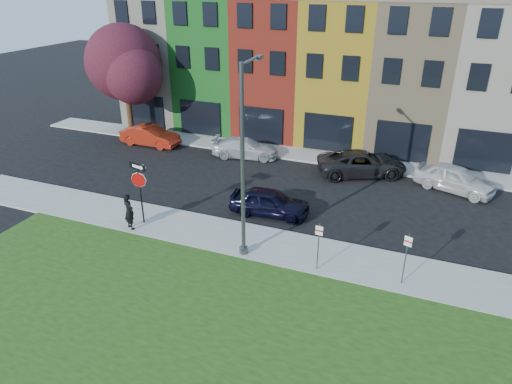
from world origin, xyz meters
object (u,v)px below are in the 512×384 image
at_px(street_lamp, 244,164).
at_px(stop_sign, 139,181).
at_px(sedan_near, 270,202).
at_px(man, 129,211).

bearing_deg(street_lamp, stop_sign, 171.74).
distance_m(sedan_near, street_lamp, 5.35).
xyz_separation_m(sedan_near, street_lamp, (0.25, -3.90, 3.65)).
height_order(man, street_lamp, street_lamp).
bearing_deg(sedan_near, stop_sign, 117.80).
xyz_separation_m(stop_sign, man, (-0.28, -0.69, -1.37)).
height_order(stop_sign, man, stop_sign).
height_order(sedan_near, street_lamp, street_lamp).
xyz_separation_m(stop_sign, sedan_near, (5.53, 3.41, -1.71)).
bearing_deg(street_lamp, sedan_near, 90.28).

